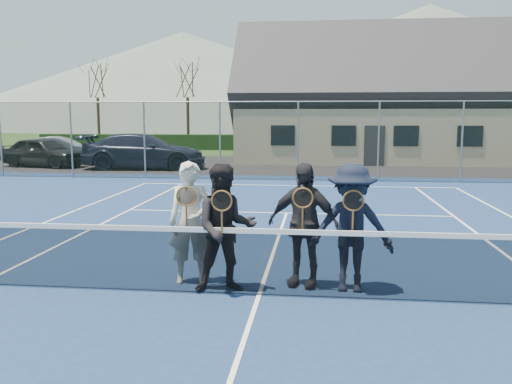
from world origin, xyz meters
The scene contains 21 objects.
ground centered at (0.00, 20.00, 0.00)m, with size 220.00×220.00×0.00m, color #2A4819.
court_surface centered at (0.00, 0.00, 0.01)m, with size 30.00×30.00×0.02m, color navy.
tarmac_carpark centered at (-4.00, 20.00, 0.01)m, with size 40.00×12.00×0.01m, color black.
hedge_row centered at (0.00, 32.00, 0.55)m, with size 40.00×1.20×1.10m, color black.
hill_west centered at (-25.00, 95.00, 9.00)m, with size 110.00×110.00×18.00m, color #56675E.
hill_centre centered at (20.00, 95.00, 11.00)m, with size 120.00×120.00×22.00m, color #58695D.
car_a centered at (-12.49, 17.76, 0.72)m, with size 1.70×4.22×1.44m, color black.
car_b centered at (-12.31, 19.15, 0.71)m, with size 1.50×4.29×1.41m, color #9B9FA4.
car_c centered at (-7.29, 17.32, 0.82)m, with size 2.31×5.68×1.65m, color #1A1E34.
court_markings centered at (0.00, 0.00, 0.02)m, with size 11.03×23.83×0.01m.
tennis_net centered at (0.00, 0.00, 0.54)m, with size 11.68×0.08×1.10m.
perimeter_fence centered at (0.00, 13.50, 1.52)m, with size 30.07×0.07×3.02m.
clubhouse centered at (4.00, 24.00, 3.99)m, with size 15.60×8.20×7.70m.
tree_a centered at (-16.00, 33.00, 5.79)m, with size 3.20×3.20×7.77m.
tree_b centered at (-9.00, 33.00, 5.79)m, with size 3.20×3.20×7.77m.
tree_c centered at (2.00, 33.00, 5.79)m, with size 3.20×3.20×7.77m.
tree_d centered at (12.00, 33.00, 5.79)m, with size 3.20×3.20×7.77m.
player_a centered at (-1.06, 0.51, 0.92)m, with size 0.73×0.56×1.80m.
player_b centered at (-0.49, 0.18, 0.92)m, with size 1.02×0.88×1.80m.
player_c centered at (0.58, 0.56, 0.92)m, with size 1.13×0.71×1.80m.
player_d centered at (1.25, 0.40, 0.92)m, with size 1.20×0.73×1.80m.
Camera 1 is at (0.78, -7.11, 2.47)m, focal length 38.00 mm.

